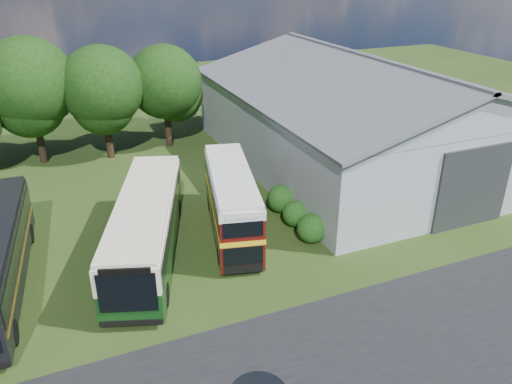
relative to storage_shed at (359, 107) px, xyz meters
name	(u,v)px	position (x,y,z in m)	size (l,w,h in m)	color
ground	(263,332)	(-15.00, -15.98, -4.17)	(120.00, 120.00, 0.00)	#203510
asphalt_road	(362,359)	(-12.00, -18.98, -4.17)	(60.00, 8.00, 0.02)	black
storage_shed	(359,107)	(0.00, 0.00, 0.00)	(18.80, 24.80, 8.15)	gray
tree_mid	(29,83)	(-23.00, 8.82, 2.02)	(6.80, 6.80, 9.60)	black
tree_right_a	(102,87)	(-18.00, 7.82, 1.52)	(6.26, 6.26, 8.83)	black
tree_right_b	(165,82)	(-13.00, 8.62, 1.27)	(5.98, 5.98, 8.45)	black
shrub_front	(311,240)	(-9.40, -9.98, -4.17)	(1.70, 1.70, 1.70)	#194714
shrub_mid	(295,224)	(-9.40, -7.98, -4.17)	(1.60, 1.60, 1.60)	#194714
shrub_back	(281,210)	(-9.40, -5.98, -4.17)	(1.80, 1.80, 1.80)	#194714
bus_green_single	(146,226)	(-18.22, -7.99, -2.36)	(6.62, 12.56, 3.39)	black
bus_maroon_double	(232,203)	(-13.26, -7.48, -2.22)	(4.33, 9.38, 3.91)	black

